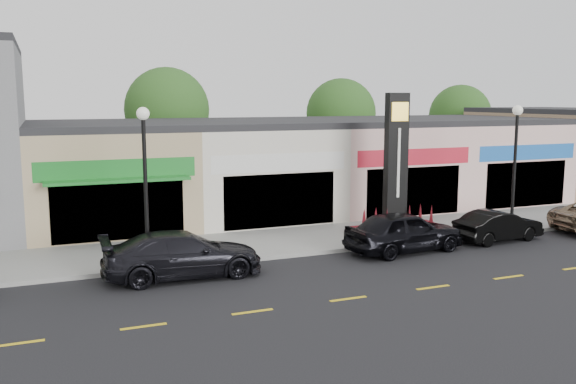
% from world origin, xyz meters
% --- Properties ---
extents(ground, '(120.00, 120.00, 0.00)m').
position_xyz_m(ground, '(0.00, 0.00, 0.00)').
color(ground, black).
rests_on(ground, ground).
extents(sidewalk, '(52.00, 4.30, 0.15)m').
position_xyz_m(sidewalk, '(0.00, 4.35, 0.07)').
color(sidewalk, gray).
rests_on(sidewalk, ground).
extents(curb, '(52.00, 0.20, 0.15)m').
position_xyz_m(curb, '(0.00, 2.10, 0.07)').
color(curb, gray).
rests_on(curb, ground).
extents(shop_beige, '(7.00, 10.85, 4.80)m').
position_xyz_m(shop_beige, '(-8.50, 11.46, 2.40)').
color(shop_beige, tan).
rests_on(shop_beige, ground).
extents(shop_cream, '(7.00, 10.01, 4.80)m').
position_xyz_m(shop_cream, '(-1.50, 11.47, 2.40)').
color(shop_cream, silver).
rests_on(shop_cream, ground).
extents(shop_pink_w, '(7.00, 10.01, 4.80)m').
position_xyz_m(shop_pink_w, '(5.50, 11.47, 2.40)').
color(shop_pink_w, '#FBC3BF').
rests_on(shop_pink_w, ground).
extents(shop_pink_e, '(7.00, 10.01, 4.80)m').
position_xyz_m(shop_pink_e, '(12.50, 11.47, 2.40)').
color(shop_pink_e, '#FBC3BF').
rests_on(shop_pink_e, ground).
extents(shop_tan, '(7.00, 10.01, 5.30)m').
position_xyz_m(shop_tan, '(19.50, 11.48, 2.65)').
color(shop_tan, '#907954').
rests_on(shop_tan, ground).
extents(tree_rear_west, '(5.20, 5.20, 7.83)m').
position_xyz_m(tree_rear_west, '(-4.00, 19.50, 5.22)').
color(tree_rear_west, '#382619').
rests_on(tree_rear_west, ground).
extents(tree_rear_mid, '(4.80, 4.80, 7.29)m').
position_xyz_m(tree_rear_mid, '(8.00, 19.50, 4.88)').
color(tree_rear_mid, '#382619').
rests_on(tree_rear_mid, ground).
extents(tree_rear_east, '(4.60, 4.60, 6.94)m').
position_xyz_m(tree_rear_east, '(18.00, 19.50, 4.63)').
color(tree_rear_east, '#382619').
rests_on(tree_rear_east, ground).
extents(lamp_west_near, '(0.44, 0.44, 5.47)m').
position_xyz_m(lamp_west_near, '(-8.00, 2.50, 3.48)').
color(lamp_west_near, black).
rests_on(lamp_west_near, sidewalk).
extents(lamp_east_near, '(0.44, 0.44, 5.47)m').
position_xyz_m(lamp_east_near, '(8.00, 2.50, 3.48)').
color(lamp_east_near, black).
rests_on(lamp_east_near, sidewalk).
extents(pylon_sign, '(4.20, 1.30, 6.00)m').
position_xyz_m(pylon_sign, '(3.00, 4.20, 2.27)').
color(pylon_sign, '#5A0F1E').
rests_on(pylon_sign, sidewalk).
extents(car_dark_sedan, '(2.23, 5.32, 1.54)m').
position_xyz_m(car_dark_sedan, '(-7.08, 1.09, 0.77)').
color(car_dark_sedan, black).
rests_on(car_dark_sedan, ground).
extents(car_black_sedan, '(2.37, 4.94, 1.63)m').
position_xyz_m(car_black_sedan, '(1.60, 1.23, 0.81)').
color(car_black_sedan, black).
rests_on(car_black_sedan, ground).
extents(car_black_conv, '(1.76, 4.06, 1.30)m').
position_xyz_m(car_black_conv, '(6.26, 1.35, 0.65)').
color(car_black_conv, black).
rests_on(car_black_conv, ground).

